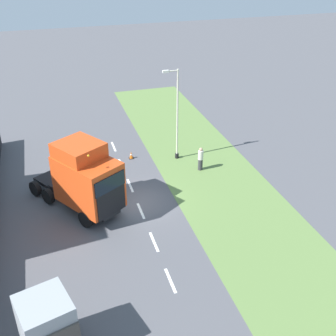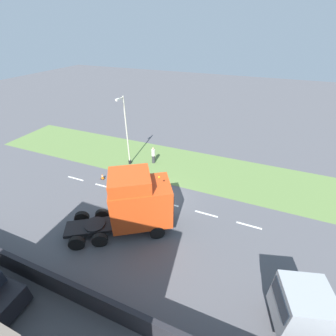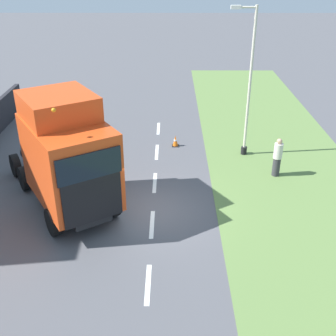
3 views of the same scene
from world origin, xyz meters
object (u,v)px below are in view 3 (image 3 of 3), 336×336
object	(u,v)px
lorry_cab	(67,156)
traffic_cone_lead	(175,141)
pedestrian	(277,158)
lamp_post	(247,90)

from	to	relation	value
lorry_cab	traffic_cone_lead	xyz separation A→B (m)	(-4.13, -6.13, -2.06)
pedestrian	lorry_cab	bearing A→B (deg)	18.38
lorry_cab	pedestrian	world-z (taller)	lorry_cab
lorry_cab	pedestrian	size ratio (longest dim) A/B	3.93
lorry_cab	traffic_cone_lead	distance (m)	7.67
lorry_cab	traffic_cone_lead	size ratio (longest dim) A/B	12.36
lorry_cab	pedestrian	bearing A→B (deg)	166.19
traffic_cone_lead	pedestrian	bearing A→B (deg)	144.35
lorry_cab	lamp_post	distance (m)	9.13
lamp_post	pedestrian	bearing A→B (deg)	117.63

